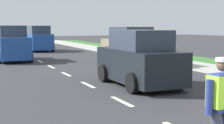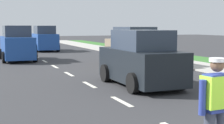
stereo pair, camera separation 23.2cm
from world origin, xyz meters
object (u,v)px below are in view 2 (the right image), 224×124
car_parked_far (133,48)px  car_outgoing_ahead (141,60)px  road_worker (217,104)px  car_outgoing_far (44,39)px  car_oncoming_second (17,44)px

car_parked_far → car_outgoing_ahead: (-2.45, -5.80, -0.05)m
road_worker → car_parked_far: car_parked_far is taller
car_outgoing_far → car_parked_far: (2.51, -12.73, -0.03)m
car_outgoing_ahead → car_parked_far: bearing=67.1°
car_oncoming_second → car_outgoing_ahead: (3.17, -11.00, -0.08)m
car_oncoming_second → car_outgoing_ahead: size_ratio=1.06×
car_outgoing_far → car_outgoing_ahead: (0.06, -18.53, -0.08)m
car_oncoming_second → car_outgoing_ahead: car_oncoming_second is taller
car_oncoming_second → car_outgoing_ahead: 11.45m
car_outgoing_ahead → road_worker: bearing=-106.5°
car_outgoing_far → car_outgoing_ahead: 18.53m
car_outgoing_far → car_oncoming_second: bearing=-112.4°
car_outgoing_far → road_worker: bearing=-94.4°
car_oncoming_second → car_outgoing_far: bearing=67.6°
car_parked_far → car_oncoming_second: (-5.62, 5.20, 0.03)m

